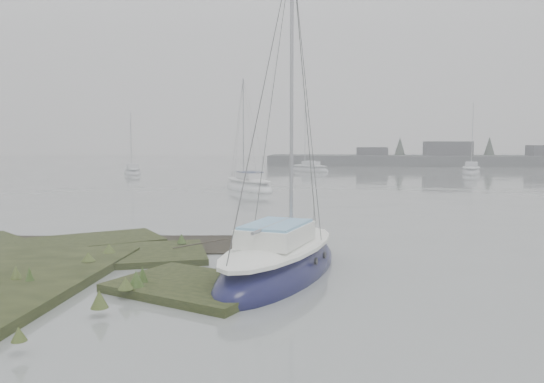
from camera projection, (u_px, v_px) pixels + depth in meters
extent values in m
plane|color=slate|center=(280.00, 183.00, 42.28)|extent=(160.00, 160.00, 0.00)
cube|color=#4C4F51|center=(491.00, 161.00, 71.45)|extent=(60.00, 8.00, 1.60)
cube|color=#424247|center=(372.00, 155.00, 71.91)|extent=(4.00, 3.00, 2.20)
cube|color=#424247|center=(447.00, 153.00, 70.92)|extent=(6.00, 3.00, 3.00)
cube|color=#424247|center=(541.00, 155.00, 69.80)|extent=(3.00, 3.00, 2.50)
cone|color=#384238|center=(400.00, 149.00, 73.43)|extent=(2.00, 2.00, 3.50)
cone|color=#384238|center=(489.00, 149.00, 72.29)|extent=(2.00, 2.00, 3.50)
ellipsoid|color=#121338|center=(280.00, 271.00, 13.31)|extent=(3.75, 6.57, 1.52)
ellipsoid|color=white|center=(280.00, 247.00, 13.25)|extent=(3.13, 5.69, 0.43)
cube|color=white|center=(276.00, 234.00, 12.97)|extent=(1.90, 2.44, 0.45)
cube|color=#7DB3DA|center=(276.00, 224.00, 12.95)|extent=(1.76, 2.24, 0.07)
cylinder|color=#939399|center=(292.00, 93.00, 13.62)|extent=(0.10, 0.10, 7.14)
cylinder|color=#939399|center=(273.00, 225.00, 12.78)|extent=(0.79, 2.42, 0.08)
ellipsoid|color=white|center=(249.00, 189.00, 36.30)|extent=(4.92, 5.87, 1.42)
ellipsoid|color=silver|center=(249.00, 180.00, 36.25)|extent=(4.18, 5.04, 0.40)
cube|color=silver|center=(250.00, 176.00, 36.00)|extent=(2.17, 2.35, 0.42)
cube|color=#1A254A|center=(250.00, 172.00, 35.98)|extent=(2.01, 2.17, 0.07)
cylinder|color=#939399|center=(243.00, 127.00, 36.55)|extent=(0.09, 0.09, 6.66)
cylinder|color=#939399|center=(251.00, 172.00, 35.83)|extent=(1.40, 1.95, 0.07)
ellipsoid|color=silver|center=(132.00, 173.00, 53.58)|extent=(3.55, 4.96, 1.16)
ellipsoid|color=silver|center=(132.00, 169.00, 53.54)|extent=(2.99, 4.27, 0.33)
cube|color=silver|center=(133.00, 166.00, 53.32)|extent=(1.65, 1.92, 0.34)
cube|color=silver|center=(133.00, 164.00, 53.30)|extent=(1.53, 1.77, 0.05)
cylinder|color=#939399|center=(131.00, 139.00, 53.82)|extent=(0.07, 0.07, 5.44)
cylinder|color=#939399|center=(133.00, 164.00, 53.18)|extent=(0.92, 1.73, 0.06)
ellipsoid|color=#B4B9BE|center=(471.00, 173.00, 54.37)|extent=(3.20, 5.82, 1.34)
ellipsoid|color=silver|center=(471.00, 168.00, 54.32)|extent=(2.66, 5.03, 0.38)
cube|color=silver|center=(471.00, 164.00, 54.07)|extent=(1.64, 2.14, 0.40)
cube|color=#AEB4BA|center=(471.00, 162.00, 54.05)|extent=(1.52, 1.97, 0.06)
cylinder|color=#939399|center=(472.00, 134.00, 54.66)|extent=(0.09, 0.09, 6.32)
cylinder|color=#939399|center=(471.00, 162.00, 53.90)|extent=(0.65, 2.16, 0.07)
ellipsoid|color=#A5A9AF|center=(309.00, 171.00, 58.49)|extent=(5.12, 4.69, 1.27)
ellipsoid|color=silver|center=(309.00, 166.00, 58.44)|extent=(4.38, 4.00, 0.36)
cube|color=silver|center=(311.00, 163.00, 58.25)|extent=(2.10, 2.02, 0.37)
cube|color=silver|center=(311.00, 161.00, 58.23)|extent=(1.93, 1.86, 0.06)
cylinder|color=#939399|center=(305.00, 136.00, 58.61)|extent=(0.08, 0.08, 5.99)
cylinder|color=#939399|center=(312.00, 161.00, 58.12)|extent=(1.65, 1.40, 0.07)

